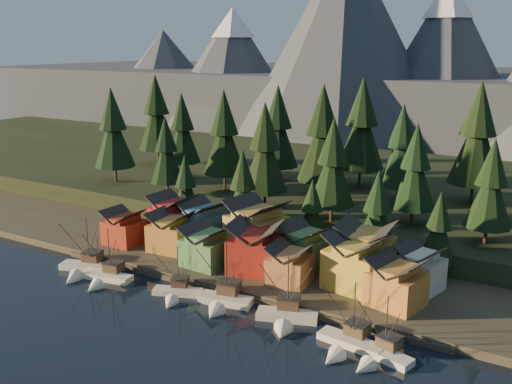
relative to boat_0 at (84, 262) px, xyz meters
The scene contains 44 objects.
ground 32.24m from the boat_0, 17.48° to the right, with size 500.00×500.00×0.00m, color black.
shore_strip 43.17m from the boat_0, 44.68° to the left, with size 400.00×50.00×1.50m, color #383328.
hillside 86.00m from the boat_0, 69.10° to the left, with size 420.00×100.00×6.00m, color black.
dock 31.48m from the boat_0, 12.56° to the left, with size 80.00×4.00×1.00m, color #4D4437.
mountain_ridge 207.02m from the boat_0, 82.60° to the left, with size 560.00×190.00×90.00m.
boat_0 is the anchor object (origin of this frame).
boat_1 7.24m from the boat_0, 10.71° to the right, with size 9.88×10.47×11.31m.
boat_2 22.94m from the boat_0, ahead, with size 9.64×10.00×10.08m.
boat_3 32.33m from the boat_0, ahead, with size 10.21×10.86×12.60m.
boat_4 44.62m from the boat_0, ahead, with size 10.92×11.50×12.54m.
boat_5 56.37m from the boat_0, ahead, with size 10.95×11.69×11.40m.
boat_6 61.51m from the boat_0, ahead, with size 9.76×10.20×10.74m.
house_front_0 14.21m from the boat_0, 97.83° to the left, with size 7.87×7.46×7.71m.
house_front_1 18.66m from the boat_0, 58.37° to the left, with size 8.79×8.49×8.41m.
house_front_2 24.74m from the boat_0, 30.69° to the left, with size 8.88×8.94×8.16m.
house_front_3 34.62m from the boat_0, 25.56° to the left, with size 11.35×11.00×9.77m.
house_front_4 41.58m from the boat_0, 18.12° to the left, with size 7.60×8.14×7.36m.
house_front_5 53.60m from the boat_0, 18.37° to the left, with size 11.27×10.54×10.37m.
house_front_6 60.67m from the boat_0, 13.07° to the left, with size 10.06×9.72×8.43m.
house_back_0 23.81m from the boat_0, 78.70° to the left, with size 9.53×9.19×9.82m.
house_back_1 26.58m from the boat_0, 60.66° to the left, with size 10.07×10.15×9.50m.
house_back_2 35.51m from the boat_0, 41.38° to the left, with size 12.85×12.18×11.54m.
house_back_3 44.26m from the boat_0, 28.79° to the left, with size 10.14×9.41×8.83m.
house_back_4 55.31m from the boat_0, 23.76° to the left, with size 10.48×10.11×10.80m.
house_back_5 64.76m from the boat_0, 20.09° to the left, with size 8.75×8.82×8.11m.
tree_hill_0 55.81m from the boat_0, 126.49° to the left, with size 11.49×11.49×26.76m.
tree_hill_1 63.84m from the boat_0, 108.32° to the left, with size 10.58×10.58×24.64m.
tree_hill_2 42.26m from the boat_0, 103.66° to the left, with size 8.88×8.88×20.70m.
tree_hill_3 53.66m from the boat_0, 89.22° to the left, with size 11.57×11.57×26.96m.
tree_hill_4 68.56m from the boat_0, 82.43° to the left, with size 11.82×11.82×27.54m.
tree_hill_5 47.89m from the boat_0, 65.15° to the left, with size 10.97×10.97×25.56m.
tree_hill_6 64.50m from the boat_0, 64.26° to the left, with size 12.42×12.42×28.94m.
tree_hill_7 55.60m from the boat_0, 46.26° to the left, with size 10.03×10.03×23.36m.
tree_hill_8 78.60m from the boat_0, 54.37° to the left, with size 10.50×10.50×24.47m.
tree_hill_9 71.33m from the boat_0, 40.71° to the left, with size 9.59×9.59×22.34m.
tree_hill_10 95.08m from the boat_0, 49.21° to the left, with size 12.90×12.90×30.06m.
tree_hill_11 81.14m from the boat_0, 30.43° to the left, with size 9.13×9.13×21.28m.
tree_hill_15 81.15m from the boat_0, 67.02° to the left, with size 12.90×12.90×30.06m.
tree_hill_16 80.31m from the boat_0, 118.64° to the left, with size 12.45×12.45×29.00m.
tree_shore_0 31.76m from the boat_0, 84.95° to the left, with size 7.62×7.62×17.74m.
tree_shore_1 37.14m from the boat_0, 58.37° to the left, with size 8.77×8.77×20.44m.
tree_shore_2 47.51m from the boat_0, 40.37° to the left, with size 6.79×6.79×15.82m.
tree_shore_3 59.04m from the boat_0, 31.41° to the left, with size 8.28×8.28×19.29m.
tree_shore_4 69.25m from the boat_0, 26.19° to the left, with size 7.11×7.11×16.57m.
Camera 1 is at (52.54, -64.84, 44.48)m, focal length 40.00 mm.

